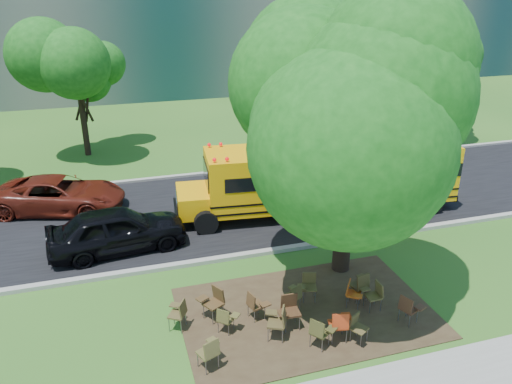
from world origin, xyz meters
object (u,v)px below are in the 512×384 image
object	(u,v)px
school_bus	(329,175)
chair_10	(255,303)
chair_4	(340,323)
chair_13	(361,283)
chair_0	(210,350)
chair_5	(358,326)
bg_car_red	(59,195)
chair_9	(214,300)
chair_11	(294,295)
black_car	(117,230)
chair_7	(409,307)
chair_2	(279,320)
chair_1	(226,318)
chair_8	(179,312)
chair_6	(374,293)
chair_14	(320,331)
main_tree	(352,114)
chair_12	(352,292)
chair_15	(308,284)
chair_3	(289,308)

from	to	relation	value
school_bus	chair_10	bearing A→B (deg)	-123.04
chair_4	chair_13	world-z (taller)	chair_4
chair_0	chair_5	world-z (taller)	chair_0
school_bus	bg_car_red	xyz separation A→B (m)	(-10.37, 3.15, -0.85)
chair_4	chair_0	bearing A→B (deg)	-168.67
chair_9	chair_11	size ratio (longest dim) A/B	1.11
chair_13	bg_car_red	distance (m)	12.64
chair_9	chair_10	size ratio (longest dim) A/B	1.13
chair_10	black_car	size ratio (longest dim) A/B	0.18
chair_4	chair_11	world-z (taller)	chair_4
chair_0	chair_7	distance (m)	5.50
chair_13	chair_2	bearing A→B (deg)	-174.38
black_car	chair_1	bearing A→B (deg)	-161.70
black_car	school_bus	bearing A→B (deg)	-90.21
chair_8	chair_10	distance (m)	2.07
bg_car_red	chair_5	bearing A→B (deg)	-127.63
chair_5	chair_6	size ratio (longest dim) A/B	0.91
chair_7	chair_11	xyz separation A→B (m)	(-2.76, 1.46, -0.01)
chair_8	chair_14	xyz separation A→B (m)	(3.27, -1.83, 0.01)
main_tree	school_bus	xyz separation A→B (m)	(1.45, 4.27, -3.59)
chair_7	chair_11	distance (m)	3.12
chair_9	chair_11	xyz separation A→B (m)	(2.21, -0.32, -0.06)
school_bus	chair_11	bearing A→B (deg)	-116.10
main_tree	chair_12	bearing A→B (deg)	-107.21
chair_4	chair_10	world-z (taller)	chair_4
chair_1	chair_14	xyz separation A→B (m)	(2.12, -1.27, 0.06)
chair_2	chair_7	size ratio (longest dim) A/B	1.07
school_bus	chair_10	xyz separation A→B (m)	(-4.86, -6.00, -1.03)
chair_11	chair_0	bearing A→B (deg)	-175.27
chair_5	chair_6	bearing A→B (deg)	-165.09
main_tree	chair_12	world-z (taller)	main_tree
chair_5	chair_10	size ratio (longest dim) A/B	0.92
school_bus	chair_6	size ratio (longest dim) A/B	12.86
main_tree	chair_5	size ratio (longest dim) A/B	11.06
chair_7	chair_15	bearing A→B (deg)	-152.13
chair_9	chair_10	bearing A→B (deg)	-139.80
chair_1	black_car	size ratio (longest dim) A/B	0.17
chair_2	chair_7	distance (m)	3.59
chair_13	black_car	world-z (taller)	black_car
chair_4	black_car	distance (m)	8.42
chair_1	chair_3	distance (m)	1.71
chair_0	chair_15	bearing A→B (deg)	8.86
school_bus	chair_9	world-z (taller)	school_bus
chair_2	chair_10	xyz separation A→B (m)	(-0.35, 0.93, -0.06)
chair_4	chair_7	xyz separation A→B (m)	(2.10, 0.12, -0.04)
chair_0	chair_9	distance (m)	2.00
chair_11	chair_4	bearing A→B (deg)	-93.01
chair_0	chair_9	world-z (taller)	chair_9
chair_3	chair_13	bearing A→B (deg)	-163.17
chair_4	chair_12	world-z (taller)	chair_4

